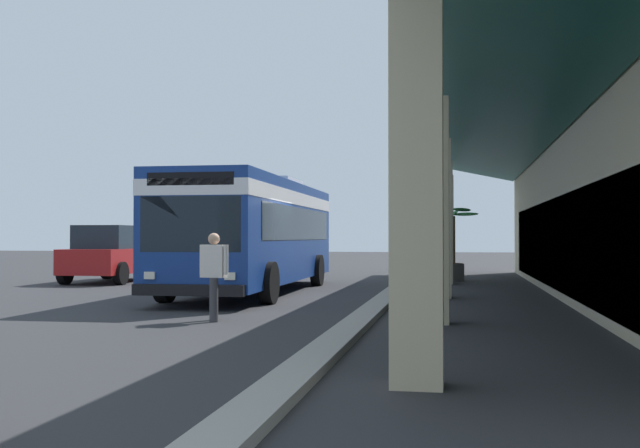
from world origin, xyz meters
TOP-DOWN VIEW (x-y plane):
  - ground at (0.00, 8.00)m, footprint 120.00×120.00m
  - curb_strip at (-1.17, 3.10)m, footprint 35.27×0.50m
  - transit_bus at (-2.24, -0.83)m, footprint 11.24×2.94m
  - parked_suv_red at (-6.18, -7.04)m, footprint 4.85×2.30m
  - pedestrian at (5.06, 0.35)m, footprint 0.46×0.63m
  - potted_palm at (-8.78, 4.70)m, footprint 1.80×1.80m

SIDE VIEW (x-z plane):
  - ground at x=0.00m, z-range 0.00..0.00m
  - curb_strip at x=-1.17m, z-range 0.00..0.12m
  - potted_palm at x=-8.78m, z-range -0.60..2.07m
  - pedestrian at x=5.06m, z-range 0.10..1.75m
  - parked_suv_red at x=-6.18m, z-range 0.03..2.00m
  - transit_bus at x=-2.24m, z-range 0.18..3.52m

